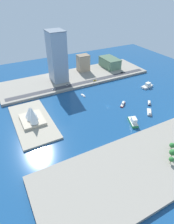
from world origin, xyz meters
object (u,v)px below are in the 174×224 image
(ferry_green_doubledeck, at_px, (133,121))
(patrol_launch_navy, at_px, (149,103))
(tower_tall_glass, at_px, (57,57))
(van_white, at_px, (54,89))
(taxi_yellow_cab, at_px, (95,80))
(tugboat_red, at_px, (123,104))
(apartment_midrise_tan, at_px, (83,63))
(suv_black, at_px, (122,72))
(sedan_silver, at_px, (67,85))
(sailboat_small_white, at_px, (83,95))
(yacht_sleek_gray, at_px, (149,112))
(terminal_long_green, at_px, (110,62))
(traffic_light_waterfront, at_px, (93,80))
(ferry_white_commuter, at_px, (147,86))
(opera_landmark, at_px, (32,115))

(ferry_green_doubledeck, bearing_deg, patrol_launch_navy, -62.83)
(tower_tall_glass, distance_m, van_white, 49.57)
(ferry_green_doubledeck, height_order, taxi_yellow_cab, ferry_green_doubledeck)
(patrol_launch_navy, relative_size, tugboat_red, 0.84)
(ferry_green_doubledeck, height_order, tugboat_red, ferry_green_doubledeck)
(apartment_midrise_tan, distance_m, suv_black, 67.97)
(sedan_silver, bearing_deg, suv_black, -89.49)
(ferry_green_doubledeck, height_order, sailboat_small_white, sailboat_small_white)
(tugboat_red, xyz_separation_m, sedan_silver, (78.43, 43.85, 2.98))
(patrol_launch_navy, bearing_deg, sailboat_small_white, 48.57)
(yacht_sleek_gray, bearing_deg, taxi_yellow_cab, 8.86)
(van_white, relative_size, suv_black, 1.08)
(patrol_launch_navy, xyz_separation_m, terminal_long_green, (126.58, -21.94, 10.25))
(yacht_sleek_gray, height_order, terminal_long_green, terminal_long_green)
(yacht_sleek_gray, relative_size, sedan_silver, 3.26)
(apartment_midrise_tan, distance_m, tower_tall_glass, 58.70)
(ferry_green_doubledeck, relative_size, van_white, 4.33)
(tugboat_red, relative_size, apartment_midrise_tan, 0.47)
(van_white, distance_m, traffic_light_waterfront, 62.13)
(ferry_white_commuter, xyz_separation_m, apartment_midrise_tan, (96.59, 58.17, 14.50))
(yacht_sleek_gray, xyz_separation_m, tower_tall_glass, (133.22, 63.89, 38.74))
(tugboat_red, xyz_separation_m, opera_landmark, (17.47, 111.74, 8.36))
(ferry_white_commuter, bearing_deg, apartment_midrise_tan, 31.06)
(sailboat_small_white, bearing_deg, ferry_white_commuter, -102.57)
(yacht_sleek_gray, bearing_deg, opera_landmark, 69.72)
(suv_black, bearing_deg, opera_landmark, 110.11)
(ferry_white_commuter, distance_m, tugboat_red, 66.66)
(ferry_green_doubledeck, distance_m, ferry_white_commuter, 97.27)
(suv_black, bearing_deg, sailboat_small_white, 110.56)
(sailboat_small_white, relative_size, traffic_light_waterfront, 1.96)
(yacht_sleek_gray, bearing_deg, tower_tall_glass, 25.62)
(patrol_launch_navy, bearing_deg, opera_landmark, 77.82)
(van_white, bearing_deg, taxi_yellow_cab, -90.95)
(sailboat_small_white, height_order, opera_landmark, opera_landmark)
(sailboat_small_white, xyz_separation_m, van_white, (29.76, 31.73, 3.40))
(ferry_white_commuter, relative_size, terminal_long_green, 0.53)
(patrol_launch_navy, distance_m, sedan_silver, 119.31)
(ferry_green_doubledeck, bearing_deg, sedan_silver, 14.60)
(tower_tall_glass, height_order, taxi_yellow_cab, tower_tall_glass)
(apartment_midrise_tan, distance_m, van_white, 84.54)
(tower_tall_glass, bearing_deg, sailboat_small_white, -167.70)
(opera_landmark, bearing_deg, traffic_light_waterfront, -63.82)
(sailboat_small_white, distance_m, terminal_long_green, 111.98)
(sedan_silver, bearing_deg, tower_tall_glass, 7.24)
(tugboat_red, relative_size, van_white, 2.66)
(tower_tall_glass, distance_m, suv_black, 112.70)
(sedan_silver, bearing_deg, terminal_long_green, -70.53)
(ferry_white_commuter, height_order, tower_tall_glass, tower_tall_glass)
(patrol_launch_navy, distance_m, opera_landmark, 147.35)
(sedan_silver, bearing_deg, apartment_midrise_tan, -49.13)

